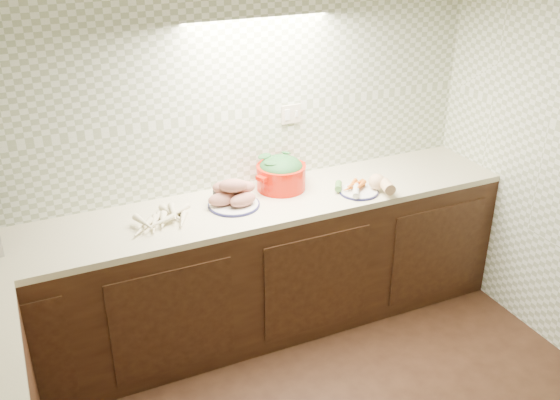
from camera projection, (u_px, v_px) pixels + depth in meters
name	position (u px, v px, depth m)	size (l,w,h in m)	color
room	(372.00, 198.00, 2.13)	(3.60, 3.60, 2.60)	black
counter	(156.00, 391.00, 2.95)	(3.60, 3.60, 0.90)	black
parsnip_pile	(158.00, 222.00, 3.46)	(0.38, 0.33, 0.07)	beige
sweet_potato_plate	(233.00, 195.00, 3.68)	(0.32, 0.31, 0.18)	#181846
onion_bowl	(224.00, 192.00, 3.78)	(0.14, 0.14, 0.11)	black
dutch_oven	(281.00, 173.00, 3.88)	(0.40, 0.40, 0.21)	red
veg_plate	(366.00, 186.00, 3.86)	(0.35, 0.28, 0.12)	#181846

